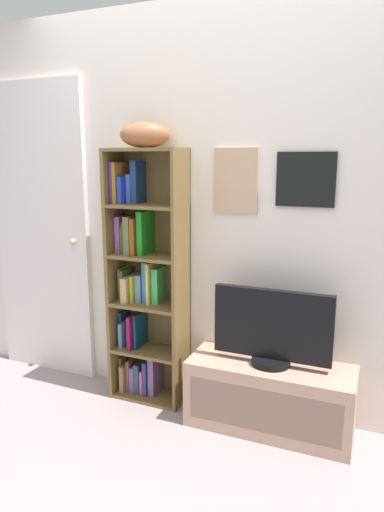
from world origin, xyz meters
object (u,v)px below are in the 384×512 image
football (145,135)px  door (42,232)px  television (272,329)px  bookshelf (144,282)px  tv_stand (269,396)px

football → door: (-0.90, 0.10, -0.65)m
football → door: door is taller
football → television: (0.81, -0.06, -1.07)m
bookshelf → television: bearing=-5.7°
bookshelf → football: football is taller
tv_stand → door: (-1.71, 0.16, 0.83)m
football → television: football is taller
bookshelf → tv_stand: (0.86, -0.09, -0.57)m
bookshelf → tv_stand: size_ratio=1.71×
football → door: size_ratio=0.14×
door → tv_stand: bearing=-5.3°
tv_stand → television: size_ratio=1.41×
bookshelf → television: (0.86, -0.08, -0.16)m
bookshelf → door: (-0.85, 0.07, 0.26)m
football → tv_stand: size_ratio=0.31×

